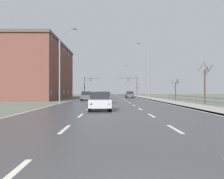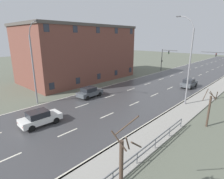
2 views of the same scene
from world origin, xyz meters
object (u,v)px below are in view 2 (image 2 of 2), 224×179
(traffic_signal_right, at_px, (223,60))
(car_mid_centre, at_px, (40,118))
(street_lamp_midground, at_px, (189,63))
(brick_building, at_px, (78,53))
(street_lamp_left_bank, at_px, (34,66))
(car_distant, at_px, (90,92))
(traffic_signal_left, at_px, (164,57))
(car_near_left, at_px, (189,83))

(traffic_signal_right, relative_size, car_mid_centre, 1.44)
(street_lamp_midground, height_order, brick_building, street_lamp_midground)
(street_lamp_midground, bearing_deg, car_mid_centre, -118.09)
(car_mid_centre, distance_m, brick_building, 22.66)
(street_lamp_left_bank, distance_m, traffic_signal_right, 38.23)
(traffic_signal_right, bearing_deg, car_distant, -111.12)
(street_lamp_left_bank, height_order, car_mid_centre, street_lamp_left_bank)
(street_lamp_left_bank, distance_m, car_distant, 8.62)
(car_mid_centre, relative_size, car_distant, 1.00)
(traffic_signal_right, distance_m, car_distant, 30.98)
(street_lamp_left_bank, relative_size, traffic_signal_left, 1.85)
(street_lamp_left_bank, xyz_separation_m, car_distant, (3.04, 6.74, -4.43))
(car_distant, bearing_deg, street_lamp_left_bank, -116.54)
(traffic_signal_left, xyz_separation_m, brick_building, (-8.81, -21.80, 1.85))
(street_lamp_midground, relative_size, brick_building, 0.49)
(car_near_left, distance_m, car_distant, 18.31)
(traffic_signal_right, xyz_separation_m, car_near_left, (-2.15, -12.78, -3.12))
(street_lamp_midground, xyz_separation_m, traffic_signal_right, (-0.75, 22.13, -1.68))
(street_lamp_midground, relative_size, car_mid_centre, 2.73)
(street_lamp_left_bank, bearing_deg, car_near_left, 62.15)
(street_lamp_midground, xyz_separation_m, traffic_signal_left, (-14.62, 22.12, -1.84))
(street_lamp_midground, bearing_deg, traffic_signal_right, 91.94)
(car_mid_centre, bearing_deg, street_lamp_midground, 64.67)
(street_lamp_midground, height_order, car_distant, street_lamp_midground)
(car_near_left, bearing_deg, car_distant, -120.71)
(street_lamp_midground, bearing_deg, traffic_signal_left, 123.46)
(car_distant, relative_size, brick_building, 0.18)
(traffic_signal_left, xyz_separation_m, car_distant, (2.76, -28.75, -2.96))
(traffic_signal_right, distance_m, car_near_left, 13.33)
(street_lamp_midground, relative_size, car_near_left, 2.76)
(brick_building, bearing_deg, car_mid_centre, -47.92)
(street_lamp_midground, relative_size, car_distant, 2.74)
(street_lamp_left_bank, xyz_separation_m, brick_building, (-8.53, 13.69, 0.38))
(car_near_left, bearing_deg, street_lamp_midground, -74.17)
(traffic_signal_left, xyz_separation_m, car_near_left, (11.72, -12.78, -2.96))
(car_near_left, distance_m, brick_building, 22.93)
(traffic_signal_left, height_order, brick_building, brick_building)
(street_lamp_midground, height_order, street_lamp_left_bank, street_lamp_midground)
(street_lamp_left_bank, relative_size, car_distant, 2.57)
(street_lamp_left_bank, height_order, car_distant, street_lamp_left_bank)
(street_lamp_midground, relative_size, traffic_signal_left, 1.98)
(car_near_left, relative_size, brick_building, 0.18)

